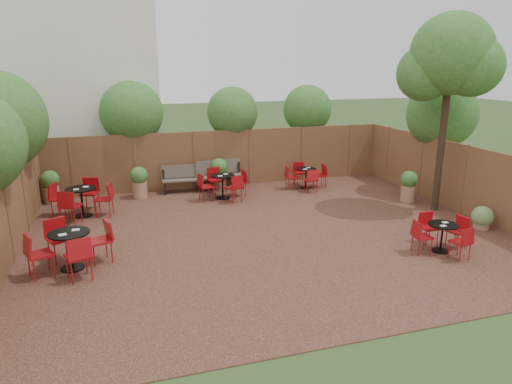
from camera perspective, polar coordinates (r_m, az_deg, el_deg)
name	(u,v)px	position (r m, az deg, el deg)	size (l,w,h in m)	color
ground	(268,233)	(11.98, 1.55, -5.16)	(80.00, 80.00, 0.00)	#354F23
courtyard_paving	(268,233)	(11.97, 1.55, -5.12)	(12.00, 10.00, 0.02)	#321714
fence_back	(224,159)	(16.33, -4.05, 4.15)	(12.00, 0.08, 2.00)	brown
fence_left	(6,219)	(11.34, -28.54, -3.01)	(0.08, 10.00, 2.00)	brown
fence_right	(464,179)	(14.67, 24.40, 1.43)	(0.08, 10.00, 2.00)	brown
neighbour_building	(84,70)	(18.62, -20.52, 13.95)	(5.00, 4.00, 8.00)	silver
overhang_foliage	(153,122)	(13.29, -12.64, 8.46)	(15.65, 10.26, 2.66)	#316420
courtyard_tree	(451,61)	(14.19, 22.98, 14.70)	(2.51, 2.41, 5.61)	black
park_bench_left	(184,178)	(15.82, -8.94, 1.72)	(1.49, 0.55, 0.91)	brown
park_bench_right	(219,174)	(16.03, -4.55, 2.21)	(1.66, 0.69, 1.00)	brown
bistro_tables	(197,205)	(12.83, -7.28, -1.62)	(9.72, 7.56, 0.96)	black
planters	(198,180)	(15.08, -7.22, 1.45)	(11.34, 3.82, 1.07)	#99694C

